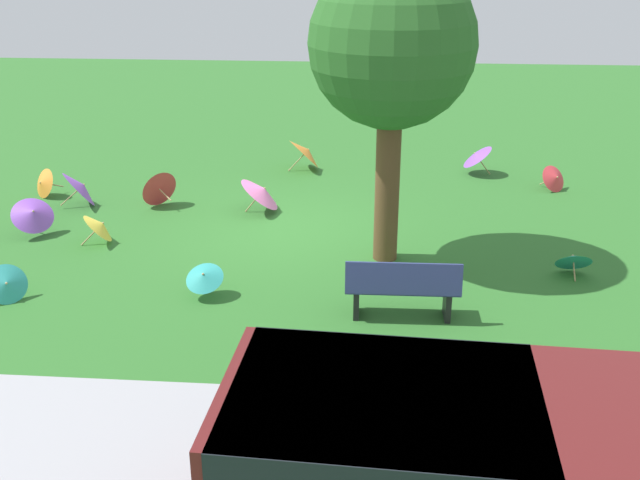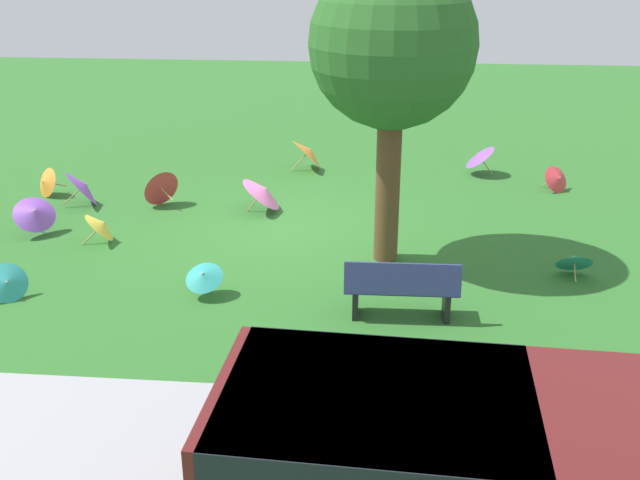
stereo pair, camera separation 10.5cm
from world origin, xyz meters
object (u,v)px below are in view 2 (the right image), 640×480
(parasol_teal_1, at_px, (7,283))
(parasol_red_1, at_px, (159,187))
(parasol_orange_0, at_px, (45,182))
(parasol_teal_2, at_px, (574,260))
(parasol_pink_1, at_px, (264,191))
(park_bench, at_px, (402,289))
(parasol_teal_0, at_px, (204,276))
(parasol_orange_1, at_px, (309,152))
(parasol_red_0, at_px, (558,179))
(parasol_purple_1, at_px, (84,186))
(van_dark, at_px, (466,462))
(parasol_purple_0, at_px, (35,212))
(parasol_purple_2, at_px, (479,156))
(parasol_yellow_0, at_px, (102,225))
(shade_tree, at_px, (393,48))

(parasol_teal_1, distance_m, parasol_red_1, 4.47)
(parasol_orange_0, bearing_deg, parasol_teal_2, 163.06)
(parasol_pink_1, bearing_deg, parasol_orange_0, -6.47)
(parasol_teal_1, bearing_deg, parasol_teal_2, -169.37)
(park_bench, distance_m, parasol_teal_0, 2.94)
(parasol_orange_1, height_order, parasol_red_0, parasol_orange_1)
(parasol_purple_1, relative_size, parasol_teal_2, 1.87)
(van_dark, height_order, park_bench, van_dark)
(park_bench, xyz_separation_m, parasol_red_1, (4.76, -4.42, -0.08))
(parasol_purple_0, relative_size, parasol_purple_2, 1.29)
(parasol_orange_0, xyz_separation_m, parasol_red_1, (-2.50, 0.30, 0.08))
(van_dark, relative_size, parasol_yellow_0, 5.97)
(parasol_orange_1, height_order, parasol_teal_0, parasol_orange_1)
(parasol_purple_0, bearing_deg, parasol_teal_2, 174.38)
(parasol_purple_0, distance_m, parasol_yellow_0, 1.32)
(van_dark, height_order, parasol_purple_2, van_dark)
(parasol_teal_2, bearing_deg, parasol_teal_1, 10.63)
(parasol_orange_1, xyz_separation_m, parasol_yellow_0, (3.16, 4.74, -0.09))
(parasol_yellow_0, bearing_deg, park_bench, 155.44)
(van_dark, xyz_separation_m, parasol_teal_2, (-2.28, -5.90, -0.64))
(parasol_red_1, bearing_deg, parasol_teal_2, 159.91)
(parasol_orange_0, relative_size, parasol_purple_0, 0.70)
(parasol_orange_1, xyz_separation_m, parasol_red_0, (-5.40, 1.13, -0.14))
(park_bench, height_order, parasol_red_1, park_bench)
(park_bench, xyz_separation_m, parasol_orange_0, (7.26, -4.73, -0.16))
(parasol_purple_1, height_order, parasol_teal_1, parasol_purple_1)
(parasol_purple_1, distance_m, parasol_teal_0, 5.11)
(park_bench, height_order, parasol_teal_0, park_bench)
(park_bench, distance_m, parasol_purple_2, 7.28)
(shade_tree, height_order, parasol_red_1, shade_tree)
(parasol_purple_0, bearing_deg, van_dark, 135.60)
(parasol_orange_0, bearing_deg, parasol_orange_1, -155.52)
(parasol_teal_0, bearing_deg, parasol_teal_1, 6.66)
(parasol_purple_0, xyz_separation_m, parasol_red_1, (-1.73, -1.84, -0.06))
(van_dark, relative_size, parasol_orange_0, 6.80)
(parasol_teal_2, bearing_deg, parasol_yellow_0, -4.99)
(van_dark, xyz_separation_m, parasol_red_1, (5.22, -8.64, -0.53))
(parasol_purple_1, xyz_separation_m, parasol_purple_2, (-8.08, -2.78, 0.05))
(parasol_orange_0, xyz_separation_m, parasol_pink_1, (-4.65, 0.53, 0.11))
(parasol_orange_1, distance_m, parasol_purple_0, 6.35)
(parasol_orange_0, height_order, parasol_red_1, parasol_red_1)
(parasol_yellow_0, xyz_separation_m, parasol_teal_2, (-7.93, 0.69, -0.06))
(parasol_orange_0, relative_size, parasol_red_1, 0.86)
(parasol_teal_1, bearing_deg, parasol_red_0, -147.18)
(parasol_red_0, bearing_deg, parasol_orange_1, -11.78)
(parasol_orange_0, bearing_deg, parasol_purple_0, 109.89)
(van_dark, xyz_separation_m, parasol_purple_2, (-1.36, -11.27, -0.46))
(park_bench, relative_size, parasol_purple_1, 1.49)
(parasol_red_0, bearing_deg, parasol_purple_2, -34.73)
(parasol_red_1, xyz_separation_m, parasol_pink_1, (-2.14, 0.22, 0.04))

